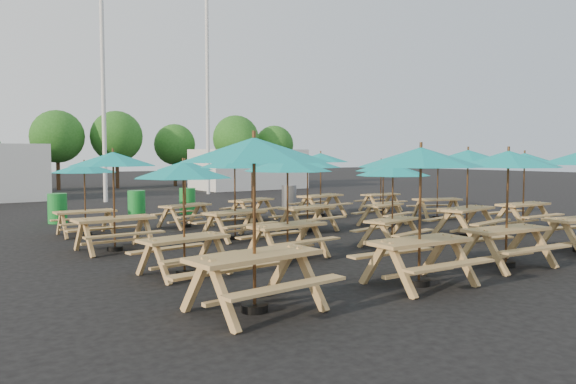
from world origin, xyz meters
TOP-DOWN VIEW (x-y plane):
  - ground at (0.00, 0.00)m, footprint 120.00×120.00m
  - picnic_unit_0 at (-5.94, -6.17)m, footprint 2.45×2.45m
  - picnic_unit_1 at (-5.73, -3.25)m, footprint 2.14×2.14m
  - picnic_unit_2 at (-5.97, 0.18)m, footprint 2.17×2.17m
  - picnic_unit_3 at (-5.84, 3.21)m, footprint 1.87×1.87m
  - picnic_unit_4 at (-2.71, -6.42)m, footprint 2.24×2.24m
  - picnic_unit_5 at (-3.11, -2.94)m, footprint 2.14×2.14m
  - picnic_unit_6 at (-2.70, 0.14)m, footprint 2.31×2.31m
  - picnic_unit_7 at (-2.74, 3.23)m, footprint 2.32×2.32m
  - picnic_unit_8 at (0.00, -6.32)m, footprint 2.28×2.28m
  - picnic_unit_9 at (-0.11, -3.21)m, footprint 2.18×2.18m
  - picnic_unit_10 at (-0.20, 0.19)m, footprint 2.19×2.19m
  - picnic_unit_11 at (-0.10, 3.55)m, footprint 2.46×2.46m
  - picnic_unit_13 at (2.76, -3.23)m, footprint 2.49×2.49m
  - picnic_unit_14 at (2.66, -0.05)m, footprint 2.20×2.20m
  - picnic_unit_15 at (2.68, 3.24)m, footprint 2.44×2.44m
  - picnic_unit_17 at (5.63, -3.12)m, footprint 2.10×2.10m
  - picnic_unit_18 at (5.61, 0.22)m, footprint 2.40×2.40m
  - picnic_unit_19 at (5.83, 3.31)m, footprint 1.83×1.83m
  - waste_bin_0 at (-5.84, 6.58)m, footprint 0.62×0.62m
  - waste_bin_1 at (-3.14, 6.55)m, footprint 0.62×0.62m
  - waste_bin_2 at (-1.03, 6.83)m, footprint 0.62×0.62m
  - waste_bin_3 at (3.38, 6.27)m, footprint 0.62×0.62m
  - mast_0 at (-2.00, 14.00)m, footprint 0.20×0.20m
  - mast_1 at (4.50, 16.00)m, footprint 0.20×0.20m
  - event_tent_1 at (9.00, 19.00)m, footprint 7.00×4.00m
  - tree_3 at (-1.75, 24.72)m, footprint 3.36×3.36m
  - tree_4 at (1.90, 24.26)m, footprint 3.41×3.41m
  - tree_5 at (6.22, 24.67)m, footprint 2.94×2.94m
  - tree_6 at (10.23, 22.90)m, footprint 3.38×3.38m
  - tree_7 at (13.63, 22.92)m, footprint 2.95×2.95m

SIDE VIEW (x-z plane):
  - ground at x=0.00m, z-range 0.00..0.00m
  - waste_bin_0 at x=-5.84m, z-range 0.00..0.99m
  - waste_bin_1 at x=-3.14m, z-range 0.00..0.99m
  - waste_bin_2 at x=-1.03m, z-range 0.00..0.99m
  - waste_bin_3 at x=3.38m, z-range 0.00..0.99m
  - event_tent_1 at x=9.00m, z-range 0.00..2.60m
  - picnic_unit_14 at x=2.66m, z-range 0.75..2.80m
  - picnic_unit_19 at x=5.83m, z-range 0.75..2.83m
  - picnic_unit_9 at x=-0.11m, z-range 0.75..2.84m
  - picnic_unit_3 at x=-5.84m, z-range 0.76..2.85m
  - picnic_unit_7 at x=-2.74m, z-range 0.77..2.89m
  - picnic_unit_18 at x=5.61m, z-range 0.77..2.91m
  - picnic_unit_1 at x=-5.73m, z-range 0.79..2.97m
  - picnic_unit_11 at x=-0.10m, z-range 0.80..2.99m
  - picnic_unit_10 at x=-0.20m, z-range 0.81..3.06m
  - picnic_unit_5 at x=-3.11m, z-range 0.82..3.08m
  - picnic_unit_6 at x=-2.70m, z-range 0.83..3.10m
  - picnic_unit_17 at x=5.63m, z-range 0.85..3.21m
  - picnic_unit_15 at x=2.68m, z-range 0.85..3.21m
  - picnic_unit_2 at x=-5.97m, z-range 0.86..3.24m
  - picnic_unit_8 at x=0.00m, z-range 0.87..3.27m
  - picnic_unit_13 at x=2.76m, z-range 0.89..3.33m
  - picnic_unit_4 at x=-2.71m, z-range 0.89..3.34m
  - picnic_unit_0 at x=-5.94m, z-range 0.93..3.50m
  - tree_5 at x=6.22m, z-range 0.75..5.20m
  - tree_7 at x=13.63m, z-range 0.75..5.23m
  - tree_3 at x=-1.75m, z-range 0.86..5.95m
  - tree_6 at x=10.23m, z-range 0.86..5.99m
  - tree_4 at x=1.90m, z-range 0.87..6.04m
  - mast_0 at x=-2.00m, z-range 0.00..12.00m
  - mast_1 at x=4.50m, z-range 0.00..12.00m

